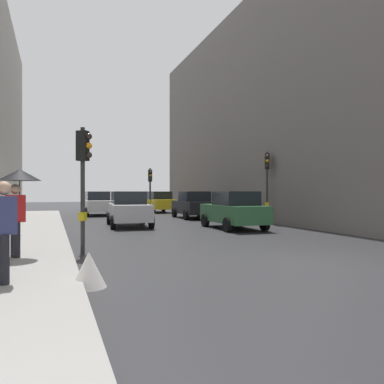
# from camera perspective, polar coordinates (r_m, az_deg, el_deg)

# --- Properties ---
(ground_plane) EXTENTS (120.00, 120.00, 0.00)m
(ground_plane) POSITION_cam_1_polar(r_m,az_deg,el_deg) (9.88, 16.96, -10.14)
(ground_plane) COLOR #28282B
(sidewalk_kerb) EXTENTS (2.72, 40.00, 0.16)m
(sidewalk_kerb) POSITION_cam_1_polar(r_m,az_deg,el_deg) (13.88, -23.76, -6.86)
(sidewalk_kerb) COLOR gray
(sidewalk_kerb) RESTS_ON ground
(building_facade_right) EXTENTS (12.00, 33.30, 13.78)m
(building_facade_right) POSITION_cam_1_polar(r_m,az_deg,el_deg) (27.32, 19.81, 10.90)
(building_facade_right) COLOR slate
(building_facade_right) RESTS_ON ground
(traffic_light_near_right) EXTENTS (0.44, 0.38, 3.56)m
(traffic_light_near_right) POSITION_cam_1_polar(r_m,az_deg,el_deg) (11.13, -15.95, 3.69)
(traffic_light_near_right) COLOR #2D2D2D
(traffic_light_near_right) RESTS_ON ground
(traffic_light_mid_street) EXTENTS (0.35, 0.45, 3.92)m
(traffic_light_mid_street) POSITION_cam_1_polar(r_m,az_deg,el_deg) (21.02, 11.19, 2.65)
(traffic_light_mid_street) COLOR #2D2D2D
(traffic_light_mid_street) RESTS_ON ground
(traffic_light_far_median) EXTENTS (0.25, 0.43, 3.40)m
(traffic_light_far_median) POSITION_cam_1_polar(r_m,az_deg,el_deg) (26.94, -6.29, 1.33)
(traffic_light_far_median) COLOR #2D2D2D
(traffic_light_far_median) RESTS_ON ground
(car_white_compact) EXTENTS (2.05, 4.21, 1.76)m
(car_white_compact) POSITION_cam_1_polar(r_m,az_deg,el_deg) (28.98, -13.91, -1.67)
(car_white_compact) COLOR silver
(car_white_compact) RESTS_ON ground
(car_dark_suv) EXTENTS (2.14, 4.26, 1.76)m
(car_dark_suv) POSITION_cam_1_polar(r_m,az_deg,el_deg) (24.93, 0.20, -1.95)
(car_dark_suv) COLOR black
(car_dark_suv) RESTS_ON ground
(car_blue_van) EXTENTS (2.20, 4.29, 1.76)m
(car_blue_van) POSITION_cam_1_polar(r_m,az_deg,el_deg) (37.26, -14.27, -1.29)
(car_blue_van) COLOR navy
(car_blue_van) RESTS_ON ground
(car_silver_hatchback) EXTENTS (2.25, 4.32, 1.76)m
(car_silver_hatchback) POSITION_cam_1_polar(r_m,az_deg,el_deg) (19.52, -9.43, -2.50)
(car_silver_hatchback) COLOR #BCBCC1
(car_silver_hatchback) RESTS_ON ground
(car_yellow_taxi) EXTENTS (2.19, 4.29, 1.76)m
(car_yellow_taxi) POSITION_cam_1_polar(r_m,az_deg,el_deg) (32.27, -5.01, -1.49)
(car_yellow_taxi) COLOR yellow
(car_yellow_taxi) RESTS_ON ground
(car_green_estate) EXTENTS (2.10, 4.24, 1.76)m
(car_green_estate) POSITION_cam_1_polar(r_m,az_deg,el_deg) (17.99, 6.28, -2.72)
(car_green_estate) COLOR #2D6038
(car_green_estate) RESTS_ON ground
(pedestrian_with_umbrella) EXTENTS (1.00, 1.00, 2.14)m
(pedestrian_with_umbrella) POSITION_cam_1_polar(r_m,az_deg,el_deg) (10.18, -24.57, 0.56)
(pedestrian_with_umbrella) COLOR black
(pedestrian_with_umbrella) RESTS_ON sidewalk_kerb
(pedestrian_with_grey_backpack) EXTENTS (0.64, 0.39, 1.77)m
(pedestrian_with_grey_backpack) POSITION_cam_1_polar(r_m,az_deg,el_deg) (7.36, -26.69, -4.52)
(pedestrian_with_grey_backpack) COLOR black
(pedestrian_with_grey_backpack) RESTS_ON sidewalk_kerb
(warning_sign_triangle) EXTENTS (0.64, 0.64, 0.65)m
(warning_sign_triangle) POSITION_cam_1_polar(r_m,az_deg,el_deg) (7.31, -15.20, -11.17)
(warning_sign_triangle) COLOR silver
(warning_sign_triangle) RESTS_ON ground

